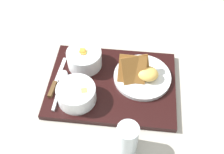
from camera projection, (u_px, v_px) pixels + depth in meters
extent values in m
plane|color=#ADA89E|center=(112.00, 86.00, 0.96)|extent=(4.00, 4.00, 0.00)
cube|color=black|center=(112.00, 84.00, 0.95)|extent=(0.43, 0.32, 0.02)
cylinder|color=silver|center=(84.00, 58.00, 0.97)|extent=(0.12, 0.12, 0.06)
torus|color=silver|center=(84.00, 53.00, 0.95)|extent=(0.12, 0.12, 0.01)
cylinder|color=#8EBC6B|center=(82.00, 53.00, 0.95)|extent=(0.05, 0.05, 0.02)
cylinder|color=#8EBC6B|center=(83.00, 54.00, 0.95)|extent=(0.05, 0.05, 0.01)
cylinder|color=#8EBC6B|center=(84.00, 51.00, 0.96)|extent=(0.06, 0.06, 0.02)
cylinder|color=#8EBC6B|center=(83.00, 50.00, 0.96)|extent=(0.06, 0.06, 0.02)
cube|color=orange|center=(82.00, 53.00, 0.95)|extent=(0.02, 0.02, 0.01)
cube|color=orange|center=(82.00, 51.00, 0.95)|extent=(0.02, 0.02, 0.01)
cube|color=orange|center=(84.00, 54.00, 0.94)|extent=(0.02, 0.02, 0.01)
cylinder|color=silver|center=(76.00, 94.00, 0.88)|extent=(0.12, 0.12, 0.06)
torus|color=silver|center=(76.00, 89.00, 0.86)|extent=(0.12, 0.12, 0.01)
cylinder|color=#C67F3D|center=(76.00, 93.00, 0.87)|extent=(0.11, 0.11, 0.04)
cube|color=#E5A356|center=(84.00, 92.00, 0.86)|extent=(0.02, 0.02, 0.01)
cube|color=#E5A356|center=(76.00, 90.00, 0.86)|extent=(0.02, 0.02, 0.01)
cylinder|color=silver|center=(142.00, 77.00, 0.95)|extent=(0.19, 0.19, 0.01)
ellipsoid|color=#EAB756|center=(148.00, 74.00, 0.92)|extent=(0.08, 0.07, 0.04)
cube|color=brown|center=(136.00, 70.00, 0.92)|extent=(0.11, 0.10, 0.08)
cube|color=brown|center=(132.00, 69.00, 0.92)|extent=(0.09, 0.07, 0.08)
cube|color=silver|center=(61.00, 70.00, 0.97)|extent=(0.02, 0.11, 0.00)
cube|color=#51381E|center=(52.00, 89.00, 0.92)|extent=(0.02, 0.06, 0.01)
ellipsoid|color=silver|center=(63.00, 77.00, 0.95)|extent=(0.03, 0.05, 0.01)
cube|color=silver|center=(57.00, 96.00, 0.90)|extent=(0.01, 0.11, 0.01)
cylinder|color=silver|center=(127.00, 138.00, 0.78)|extent=(0.06, 0.06, 0.11)
cylinder|color=silver|center=(127.00, 142.00, 0.79)|extent=(0.05, 0.05, 0.07)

